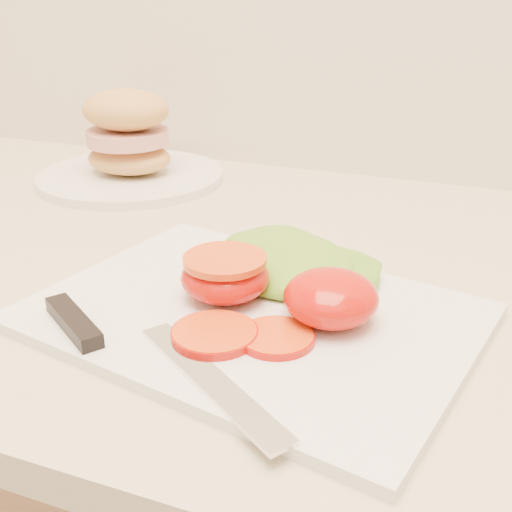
% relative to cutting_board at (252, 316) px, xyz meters
% --- Properties ---
extents(cutting_board, '(0.39, 0.32, 0.01)m').
position_rel_cutting_board_xyz_m(cutting_board, '(0.00, 0.00, 0.00)').
color(cutting_board, white).
rests_on(cutting_board, counter).
extents(tomato_half_dome, '(0.08, 0.08, 0.04)m').
position_rel_cutting_board_xyz_m(tomato_half_dome, '(0.06, 0.01, 0.03)').
color(tomato_half_dome, red).
rests_on(tomato_half_dome, cutting_board).
extents(tomato_half_cut, '(0.08, 0.08, 0.04)m').
position_rel_cutting_board_xyz_m(tomato_half_cut, '(-0.03, 0.01, 0.03)').
color(tomato_half_cut, red).
rests_on(tomato_half_cut, cutting_board).
extents(tomato_slice_0, '(0.06, 0.06, 0.01)m').
position_rel_cutting_board_xyz_m(tomato_slice_0, '(-0.01, -0.05, 0.01)').
color(tomato_slice_0, '#DC5A0A').
rests_on(tomato_slice_0, cutting_board).
extents(tomato_slice_1, '(0.06, 0.06, 0.01)m').
position_rel_cutting_board_xyz_m(tomato_slice_1, '(0.03, -0.04, 0.01)').
color(tomato_slice_1, '#DC5A0A').
rests_on(tomato_slice_1, cutting_board).
extents(lettuce_leaf_0, '(0.18, 0.16, 0.03)m').
position_rel_cutting_board_xyz_m(lettuce_leaf_0, '(0.00, 0.07, 0.02)').
color(lettuce_leaf_0, '#69B730').
rests_on(lettuce_leaf_0, cutting_board).
extents(lettuce_leaf_1, '(0.13, 0.12, 0.02)m').
position_rel_cutting_board_xyz_m(lettuce_leaf_1, '(0.04, 0.07, 0.02)').
color(lettuce_leaf_1, '#69B730').
rests_on(lettuce_leaf_1, cutting_board).
extents(knife, '(0.24, 0.11, 0.01)m').
position_rel_cutting_board_xyz_m(knife, '(-0.07, -0.09, 0.01)').
color(knife, silver).
rests_on(knife, cutting_board).
extents(sandwich_plate, '(0.25, 0.25, 0.12)m').
position_rel_cutting_board_xyz_m(sandwich_plate, '(-0.30, 0.30, 0.04)').
color(sandwich_plate, white).
rests_on(sandwich_plate, counter).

